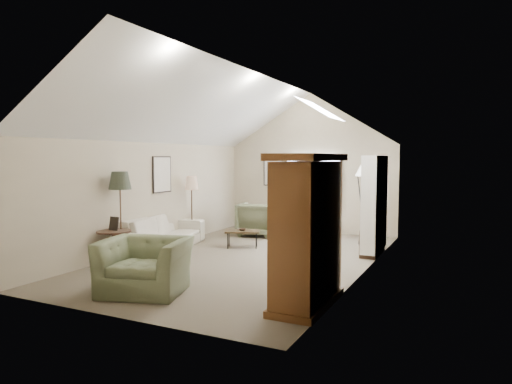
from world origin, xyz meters
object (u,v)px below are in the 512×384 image
at_px(side_chair, 330,223).
at_px(armchair_far, 257,219).
at_px(coffee_table, 242,239).
at_px(armchair_near, 145,266).
at_px(side_table, 114,247).
at_px(armoire, 307,231).
at_px(sofa, 163,233).

bearing_deg(side_chair, armchair_far, 179.14).
bearing_deg(coffee_table, armchair_near, -86.10).
bearing_deg(coffee_table, armchair_far, 103.76).
relative_size(armchair_far, coffee_table, 1.24).
distance_m(armchair_far, side_table, 4.45).
bearing_deg(side_table, armchair_near, -34.77).
xyz_separation_m(coffee_table, side_chair, (1.70, 1.57, 0.30)).
distance_m(armchair_far, side_chair, 2.11).
distance_m(armchair_near, side_table, 2.22).
height_order(armoire, armchair_far, armoire).
distance_m(armchair_far, coffee_table, 1.74).
distance_m(armchair_near, coffee_table, 3.90).
relative_size(sofa, side_table, 3.99).
distance_m(sofa, armchair_near, 3.39).
bearing_deg(coffee_table, armoire, -50.15).
bearing_deg(side_chair, sofa, -139.50).
height_order(armchair_far, side_table, armchair_far).
bearing_deg(side_chair, side_table, -125.85).
distance_m(sofa, coffee_table, 1.87).
distance_m(coffee_table, side_table, 3.05).
height_order(sofa, side_chair, side_chair).
bearing_deg(armchair_far, armchair_near, 87.33).
xyz_separation_m(armchair_near, side_table, (-1.82, 1.26, -0.08)).
bearing_deg(sofa, side_chair, -63.68).
xyz_separation_m(coffee_table, side_table, (-1.55, -2.62, 0.14)).
relative_size(armoire, armchair_far, 2.19).
distance_m(armoire, armchair_far, 6.04).
xyz_separation_m(armchair_near, armchair_far, (-0.67, 5.56, 0.03)).
bearing_deg(armchair_near, armchair_far, 80.54).
xyz_separation_m(armoire, armchair_near, (-2.56, -0.50, -0.67)).
distance_m(sofa, side_chair, 4.16).
height_order(armoire, side_table, armoire).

